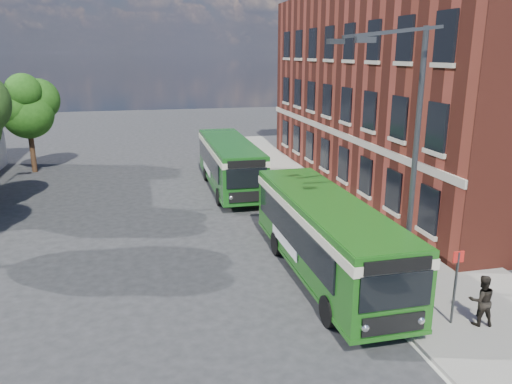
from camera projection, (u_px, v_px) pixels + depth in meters
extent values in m
plane|color=#27282A|center=(246.00, 286.00, 18.20)|extent=(120.00, 120.00, 0.00)
cube|color=gray|center=(341.00, 207.00, 27.20)|extent=(6.00, 48.00, 0.15)
cube|color=beige|center=(288.00, 212.00, 26.56)|extent=(0.12, 48.00, 0.01)
cube|color=maroon|center=(426.00, 90.00, 30.87)|extent=(12.00, 26.00, 12.00)
cube|color=#B8AF9B|center=(333.00, 132.00, 30.21)|extent=(0.12, 26.00, 0.35)
cylinder|color=#35383A|center=(403.00, 292.00, 17.41)|extent=(0.44, 0.44, 0.30)
cylinder|color=#35383A|center=(414.00, 171.00, 16.23)|extent=(0.18, 0.18, 9.00)
cube|color=#35383A|center=(399.00, 31.00, 14.24)|extent=(2.58, 0.46, 0.37)
cube|color=#35383A|center=(379.00, 33.00, 15.37)|extent=(2.58, 0.46, 0.37)
cube|color=#35383A|center=(365.00, 40.00, 13.59)|extent=(0.55, 0.22, 0.16)
cube|color=#35383A|center=(336.00, 41.00, 15.62)|extent=(0.55, 0.22, 0.16)
cylinder|color=#35383A|center=(455.00, 290.00, 15.13)|extent=(0.08, 0.08, 2.50)
cube|color=red|center=(459.00, 257.00, 14.84)|extent=(0.35, 0.04, 0.35)
cube|color=#1A5615|center=(325.00, 232.00, 18.54)|extent=(2.60, 10.47, 2.45)
cube|color=#1A5615|center=(324.00, 264.00, 18.88)|extent=(2.64, 10.52, 0.14)
cube|color=black|center=(290.00, 229.00, 18.50)|extent=(0.16, 8.65, 1.10)
cube|color=black|center=(354.00, 224.00, 19.08)|extent=(0.16, 8.65, 1.10)
cube|color=beige|center=(326.00, 211.00, 18.32)|extent=(2.66, 10.54, 0.32)
cube|color=#1A5615|center=(327.00, 202.00, 18.22)|extent=(2.50, 10.37, 0.12)
cube|color=black|center=(396.00, 291.00, 13.57)|extent=(2.15, 0.10, 1.05)
cube|color=black|center=(398.00, 266.00, 13.36)|extent=(2.00, 0.10, 0.38)
cube|color=black|center=(393.00, 324.00, 13.83)|extent=(1.90, 0.10, 0.55)
sphere|color=silver|center=(365.00, 327.00, 13.66)|extent=(0.26, 0.26, 0.26)
sphere|color=silver|center=(420.00, 320.00, 14.04)|extent=(0.26, 0.26, 0.26)
cube|color=black|center=(285.00, 190.00, 23.40)|extent=(2.00, 0.10, 0.90)
cube|color=white|center=(284.00, 241.00, 19.35)|extent=(0.07, 3.20, 0.45)
cylinder|color=black|center=(329.00, 311.00, 15.41)|extent=(0.29, 1.00, 1.00)
cylinder|color=black|center=(397.00, 303.00, 15.94)|extent=(0.29, 1.00, 1.00)
cylinder|color=black|center=(277.00, 243.00, 20.89)|extent=(0.29, 1.00, 1.00)
cylinder|color=black|center=(329.00, 239.00, 21.42)|extent=(0.29, 1.00, 1.00)
cube|color=#175217|center=(230.00, 161.00, 30.71)|extent=(2.54, 10.37, 2.45)
cube|color=#175217|center=(230.00, 181.00, 31.05)|extent=(2.58, 10.41, 0.14)
cube|color=black|center=(208.00, 159.00, 30.69)|extent=(0.12, 8.56, 1.10)
cube|color=black|center=(249.00, 157.00, 31.23)|extent=(0.12, 8.56, 1.10)
cube|color=beige|center=(229.00, 148.00, 30.49)|extent=(2.60, 10.43, 0.32)
cube|color=#175217|center=(229.00, 142.00, 30.39)|extent=(2.44, 10.26, 0.12)
cube|color=black|center=(247.00, 178.00, 25.77)|extent=(2.15, 0.09, 1.05)
cube|color=black|center=(247.00, 164.00, 25.56)|extent=(2.00, 0.09, 0.38)
cube|color=black|center=(247.00, 197.00, 26.03)|extent=(1.90, 0.09, 0.55)
sphere|color=silver|center=(231.00, 198.00, 25.87)|extent=(0.26, 0.26, 0.26)
sphere|color=silver|center=(263.00, 196.00, 26.23)|extent=(0.26, 0.26, 0.26)
cube|color=black|center=(217.00, 143.00, 35.54)|extent=(2.00, 0.09, 0.90)
cube|color=white|center=(207.00, 168.00, 31.54)|extent=(0.05, 3.20, 0.45)
cylinder|color=black|center=(220.00, 197.00, 27.63)|extent=(0.28, 1.00, 1.00)
cylinder|color=black|center=(261.00, 194.00, 28.13)|extent=(0.28, 1.00, 1.00)
cylinder|color=black|center=(206.00, 173.00, 33.04)|extent=(0.28, 1.00, 1.00)
cylinder|color=black|center=(241.00, 171.00, 33.54)|extent=(0.28, 1.00, 1.00)
imported|color=black|center=(393.00, 273.00, 16.80)|extent=(0.76, 0.61, 1.81)
imported|color=black|center=(482.00, 300.00, 15.14)|extent=(0.91, 0.77, 1.62)
cylinder|color=#331F12|center=(33.00, 151.00, 35.21)|extent=(0.36, 0.36, 2.95)
sphere|color=#1F4F13|center=(28.00, 113.00, 34.49)|extent=(3.49, 3.49, 3.49)
sphere|color=#1F4F13|center=(38.00, 100.00, 34.90)|extent=(2.95, 2.95, 2.95)
sphere|color=#1F4F13|center=(16.00, 106.00, 33.77)|extent=(2.68, 2.68, 2.68)
sphere|color=#1F4F13|center=(23.00, 91.00, 33.44)|extent=(2.41, 2.41, 2.41)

